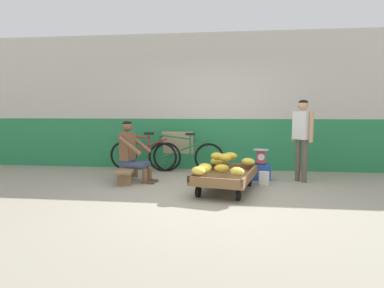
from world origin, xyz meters
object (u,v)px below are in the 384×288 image
Objects in this scene: low_bench at (128,171)px; plastic_crate at (261,172)px; sign_board at (178,150)px; banana_cart at (226,177)px; weighing_scale at (261,157)px; bicycle_near_left at (145,155)px; customer_adult at (302,131)px; bicycle_far_left at (185,156)px; vendor_seated at (132,152)px; shopping_bag at (264,178)px.

plastic_crate reaches higher than low_bench.
sign_board is at bearing 62.30° from low_bench.
low_bench is at bearing -170.72° from plastic_crate.
plastic_crate is at bearing 56.19° from banana_cart.
bicycle_near_left is (-2.48, 0.69, -0.10)m from weighing_scale.
customer_adult is (3.22, -0.76, 0.60)m from bicycle_near_left.
bicycle_far_left is at bearing 158.13° from weighing_scale.
banana_cart is 0.96× the size of bicycle_near_left.
sign_board is (-1.77, 1.00, 0.28)m from plastic_crate.
bicycle_far_left reaches higher than low_bench.
customer_adult is (0.74, -0.07, 0.80)m from plastic_crate.
low_bench is at bearing -117.70° from sign_board.
customer_adult is (0.74, -0.07, 0.50)m from weighing_scale.
weighing_scale is at bearing 9.25° from low_bench.
plastic_crate is at bearing 10.00° from vendor_seated.
vendor_seated reaches higher than banana_cart.
sign_board reaches higher than shopping_bag.
low_bench is 1.60m from sign_board.
banana_cart is 1.88m from vendor_seated.
customer_adult reaches higher than shopping_bag.
bicycle_near_left is 3.36m from customer_adult.
vendor_seated is at bearing -170.00° from plastic_crate.
vendor_seated is 0.69× the size of bicycle_far_left.
customer_adult reaches higher than bicycle_far_left.
plastic_crate is at bearing 174.87° from customer_adult.
low_bench is 3.35m from customer_adult.
customer_adult is (1.39, 0.91, 0.71)m from banana_cart.
bicycle_near_left and bicycle_far_left have the same top height.
sign_board is (-1.77, 1.00, -0.02)m from weighing_scale.
low_bench is at bearing -91.48° from bicycle_near_left.
banana_cart is 0.88m from shopping_bag.
plastic_crate is 1.09m from customer_adult.
plastic_crate is (2.42, 0.43, -0.42)m from vendor_seated.
sign_board is (0.71, 0.30, 0.08)m from bicycle_near_left.
banana_cart is 1.84m from bicycle_far_left.
shopping_bag is (2.44, -0.00, -0.45)m from vendor_seated.
bicycle_far_left is (0.93, -0.07, 0.00)m from bicycle_near_left.
banana_cart is 1.81m from customer_adult.
customer_adult is at bearing -5.04° from weighing_scale.
banana_cart is at bearing -140.83° from shopping_bag.
low_bench is 2.54m from plastic_crate.
low_bench is at bearing -170.75° from weighing_scale.
weighing_scale is at bearing -15.61° from bicycle_near_left.
low_bench is 4.71× the size of shopping_bag.
weighing_scale is at bearing -90.00° from plastic_crate.
low_bench is 0.68× the size of bicycle_near_left.
banana_cart is at bearing -60.47° from sign_board.
weighing_scale is 2.03m from sign_board.
bicycle_far_left reaches higher than plastic_crate.
bicycle_near_left is (-0.06, 1.12, -0.21)m from vendor_seated.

